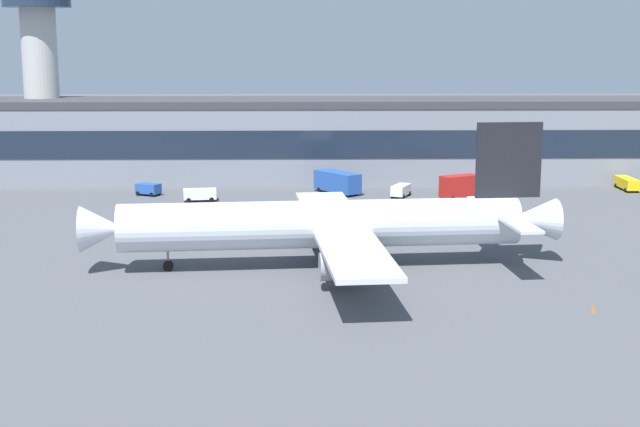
# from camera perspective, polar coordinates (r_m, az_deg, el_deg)

# --- Properties ---
(ground_plane) EXTENTS (600.00, 600.00, 0.00)m
(ground_plane) POSITION_cam_1_polar(r_m,az_deg,el_deg) (98.58, 8.24, -3.17)
(ground_plane) COLOR #4C4F54
(terminal_building) EXTENTS (151.09, 15.35, 13.75)m
(terminal_building) POSITION_cam_1_polar(r_m,az_deg,el_deg) (155.52, 4.79, 4.66)
(terminal_building) COLOR gray
(terminal_building) RESTS_ON ground_plane
(airliner) EXTENTS (50.49, 43.17, 15.15)m
(airliner) POSITION_cam_1_polar(r_m,az_deg,el_deg) (95.54, 0.59, -0.67)
(airliner) COLOR silver
(airliner) RESTS_ON ground_plane
(control_tower) EXTENTS (11.20, 11.20, 34.83)m
(control_tower) POSITION_cam_1_polar(r_m,az_deg,el_deg) (162.95, -17.16, 9.67)
(control_tower) COLOR #B7B7B2
(control_tower) RESTS_ON ground_plane
(stair_truck) EXTENTS (6.44, 4.86, 3.55)m
(stair_truck) POSITION_cam_1_polar(r_m,az_deg,el_deg) (138.45, 8.78, 1.73)
(stair_truck) COLOR red
(stair_truck) RESTS_ON ground_plane
(belt_loader) EXTENTS (2.11, 6.40, 1.95)m
(belt_loader) POSITION_cam_1_polar(r_m,az_deg,el_deg) (152.99, 18.65, 1.84)
(belt_loader) COLOR yellow
(belt_loader) RESTS_ON ground_plane
(follow_me_car) EXTENTS (3.53, 4.79, 1.85)m
(follow_me_car) POSITION_cam_1_polar(r_m,az_deg,el_deg) (138.91, 5.08, 1.48)
(follow_me_car) COLOR white
(follow_me_car) RESTS_ON ground_plane
(fuel_truck) EXTENTS (7.34, 8.37, 3.35)m
(fuel_truck) POSITION_cam_1_polar(r_m,az_deg,el_deg) (141.47, 1.14, 2.02)
(fuel_truck) COLOR #2651A5
(fuel_truck) RESTS_ON ground_plane
(pushback_tractor) EXTENTS (5.10, 3.20, 1.75)m
(pushback_tractor) POSITION_cam_1_polar(r_m,az_deg,el_deg) (136.24, -7.49, 1.22)
(pushback_tractor) COLOR white
(pushback_tractor) RESTS_ON ground_plane
(baggage_tug) EXTENTS (4.11, 3.38, 1.85)m
(baggage_tug) POSITION_cam_1_polar(r_m,az_deg,el_deg) (142.21, -10.68, 1.55)
(baggage_tug) COLOR #2651A5
(baggage_tug) RESTS_ON ground_plane
(traffic_cone_0) EXTENTS (0.45, 0.45, 0.56)m
(traffic_cone_0) POSITION_cam_1_polar(r_m,az_deg,el_deg) (84.59, 16.74, -5.72)
(traffic_cone_0) COLOR #F2590C
(traffic_cone_0) RESTS_ON ground_plane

